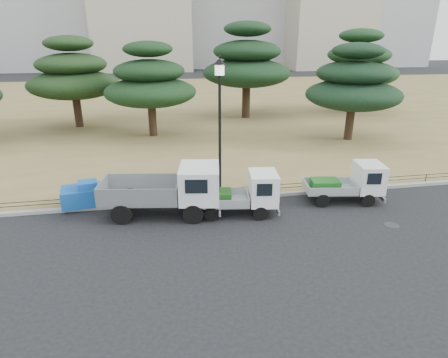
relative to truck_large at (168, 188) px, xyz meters
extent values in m
plane|color=black|center=(2.52, -1.52, -1.22)|extent=(220.00, 220.00, 0.00)
cube|color=olive|center=(2.52, 29.08, -1.15)|extent=(120.00, 56.00, 0.15)
cube|color=gray|center=(2.52, 1.08, -1.14)|extent=(120.00, 0.25, 0.16)
cylinder|color=black|center=(0.94, -1.10, -0.79)|extent=(0.87, 0.30, 0.86)
cylinder|color=black|center=(1.23, 0.76, -0.79)|extent=(0.87, 0.30, 0.86)
cylinder|color=black|center=(-1.99, -0.63, -0.79)|extent=(0.87, 0.30, 0.86)
cylinder|color=black|center=(-1.69, 1.22, -0.79)|extent=(0.87, 0.30, 0.86)
cube|color=#2D2D30|center=(-0.34, 0.05, -0.57)|extent=(4.89, 1.76, 0.15)
cube|color=gray|center=(-1.18, 0.19, -0.07)|extent=(3.58, 2.37, 0.84)
cube|color=silver|center=(1.33, -0.21, 0.24)|extent=(1.96, 2.27, 1.47)
cylinder|color=black|center=(3.78, -1.29, -0.91)|extent=(0.65, 0.25, 0.63)
cylinder|color=black|center=(3.97, 0.09, -0.91)|extent=(0.65, 0.25, 0.63)
cylinder|color=black|center=(1.70, -1.00, -0.91)|extent=(0.65, 0.25, 0.63)
cylinder|color=black|center=(1.89, 0.38, -0.91)|extent=(0.65, 0.25, 0.63)
cube|color=#2D2D30|center=(2.87, -0.46, -0.76)|extent=(3.46, 1.24, 0.15)
cube|color=#ADB0B5|center=(2.26, -0.37, -0.48)|extent=(2.51, 1.74, 0.42)
cube|color=white|center=(4.05, -0.63, -0.01)|extent=(1.38, 1.70, 1.35)
cube|color=#205B1A|center=(2.03, -0.34, -0.37)|extent=(1.40, 1.10, 0.46)
cylinder|color=black|center=(8.99, -0.84, -0.91)|extent=(0.64, 0.26, 0.62)
cylinder|color=black|center=(9.21, 0.52, -0.91)|extent=(0.64, 0.26, 0.62)
cylinder|color=black|center=(6.94, -0.51, -0.91)|extent=(0.64, 0.26, 0.62)
cylinder|color=black|center=(7.16, 0.85, -0.91)|extent=(0.64, 0.26, 0.62)
cube|color=#2D2D30|center=(8.10, 0.00, -0.77)|extent=(3.43, 1.29, 0.15)
cube|color=#B0B3B7|center=(7.50, 0.09, -0.49)|extent=(2.51, 1.76, 0.41)
cube|color=silver|center=(9.27, -0.19, -0.04)|extent=(1.39, 1.70, 1.32)
cube|color=#1B611C|center=(7.28, 0.13, -0.38)|extent=(1.40, 1.11, 0.46)
cylinder|color=black|center=(2.49, 1.38, -0.99)|extent=(0.48, 0.48, 0.17)
cylinder|color=black|center=(2.49, 1.38, 1.83)|extent=(0.13, 0.13, 5.45)
cylinder|color=white|center=(2.49, 1.38, 4.77)|extent=(0.44, 0.44, 0.44)
cone|color=black|center=(2.49, 1.38, 5.12)|extent=(0.57, 0.57, 0.27)
cylinder|color=black|center=(2.52, 1.23, -0.87)|extent=(38.00, 0.03, 0.03)
cylinder|color=black|center=(2.52, 1.23, -0.69)|extent=(38.00, 0.03, 0.03)
cylinder|color=black|center=(2.52, 1.23, -0.87)|extent=(0.04, 0.04, 0.40)
cube|color=#1756B4|center=(-3.88, 1.43, -0.67)|extent=(1.89, 1.51, 0.80)
cube|color=#1756B4|center=(-3.54, 1.26, -0.10)|extent=(0.90, 0.80, 0.34)
cylinder|color=#2D2D30|center=(9.02, -2.72, -1.22)|extent=(0.60, 0.60, 0.01)
cylinder|color=black|center=(-6.90, 18.34, 0.36)|extent=(0.65, 0.65, 2.87)
ellipsoid|color=black|center=(-6.90, 18.34, 2.45)|extent=(7.37, 7.37, 2.36)
ellipsoid|color=black|center=(-6.90, 18.34, 4.06)|extent=(5.63, 5.63, 1.80)
ellipsoid|color=black|center=(-6.90, 18.34, 5.68)|extent=(3.89, 3.89, 1.24)
cylinder|color=black|center=(-0.65, 13.98, 0.29)|extent=(0.61, 0.61, 2.72)
ellipsoid|color=black|center=(-0.65, 13.98, 2.26)|extent=(6.86, 6.86, 2.20)
ellipsoid|color=black|center=(-0.65, 13.98, 3.79)|extent=(5.24, 5.24, 1.68)
ellipsoid|color=black|center=(-0.65, 13.98, 5.32)|extent=(3.62, 3.62, 1.16)
cylinder|color=black|center=(8.10, 19.69, 0.61)|extent=(0.76, 0.76, 3.37)
ellipsoid|color=black|center=(8.10, 19.69, 3.05)|extent=(8.10, 8.10, 2.59)
ellipsoid|color=black|center=(8.10, 19.69, 4.94)|extent=(6.18, 6.18, 1.98)
ellipsoid|color=black|center=(8.10, 19.69, 6.84)|extent=(4.27, 4.27, 1.37)
cylinder|color=black|center=(13.75, 10.22, 0.27)|extent=(0.60, 0.60, 2.68)
ellipsoid|color=black|center=(13.75, 10.22, 2.22)|extent=(6.81, 6.81, 2.18)
ellipsoid|color=black|center=(13.75, 10.22, 3.73)|extent=(5.20, 5.20, 1.66)
ellipsoid|color=black|center=(13.75, 10.22, 5.24)|extent=(3.59, 3.59, 1.15)
cylinder|color=black|center=(19.62, 20.59, 0.49)|extent=(0.70, 0.70, 3.13)
ellipsoid|color=#153118|center=(19.62, 20.59, 2.76)|extent=(7.99, 7.99, 2.56)
ellipsoid|color=#153118|center=(19.62, 20.59, 4.52)|extent=(6.10, 6.10, 1.95)
ellipsoid|color=#153118|center=(19.62, 20.59, 6.28)|extent=(4.21, 4.21, 1.35)
camera|label=1|loc=(-0.28, -15.10, 6.05)|focal=30.00mm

